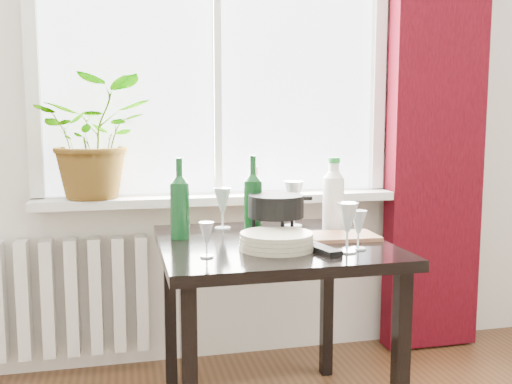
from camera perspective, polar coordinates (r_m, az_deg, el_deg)
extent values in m
cube|color=white|center=(2.81, -4.02, 15.35)|extent=(1.72, 0.08, 1.62)
cube|color=white|center=(2.74, -3.64, -0.68)|extent=(1.72, 0.20, 0.04)
cube|color=#35040C|center=(3.08, 17.65, 8.65)|extent=(0.50, 0.12, 2.56)
cube|color=silver|center=(2.84, -18.98, -9.96)|extent=(0.80, 0.10, 0.55)
cube|color=black|center=(2.20, 1.58, -5.38)|extent=(0.85, 0.85, 0.04)
cube|color=black|center=(2.59, -8.58, -12.02)|extent=(0.05, 0.05, 0.70)
cube|color=black|center=(2.12, 14.24, -16.66)|extent=(0.05, 0.05, 0.70)
cube|color=black|center=(2.74, 7.09, -10.91)|extent=(0.05, 0.05, 0.70)
imported|color=#217C21|center=(2.69, -15.70, 5.27)|extent=(0.53, 0.46, 0.55)
cylinder|color=#BDB89C|center=(2.05, 2.07, -4.91)|extent=(0.36, 0.36, 0.06)
cube|color=black|center=(2.02, 6.59, -5.70)|extent=(0.09, 0.19, 0.02)
cube|color=#926042|center=(2.26, 8.36, -4.41)|extent=(0.30, 0.20, 0.02)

